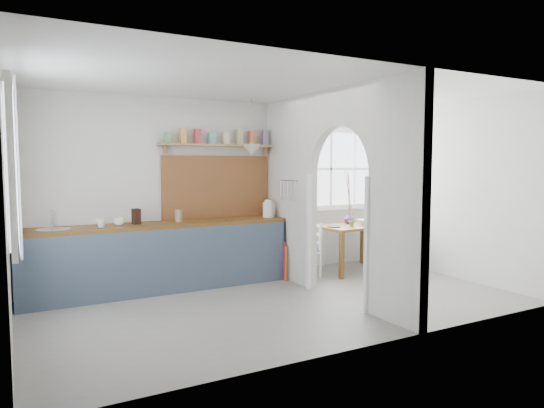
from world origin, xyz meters
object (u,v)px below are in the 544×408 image
chair_right (401,239)px  kettle (268,208)px  vase (349,218)px  chair_left (306,250)px  dining_table (353,248)px

chair_right → kettle: bearing=106.1°
vase → chair_right: bearing=-17.3°
chair_right → vase: size_ratio=5.53×
chair_left → chair_right: 1.79m
dining_table → kettle: kettle is taller
dining_table → chair_right: bearing=-10.9°
chair_left → dining_table: bearing=105.2°
dining_table → vase: size_ratio=7.08×
vase → kettle: bearing=177.2°
dining_table → vase: 0.48m
chair_left → kettle: 0.84m
kettle → vase: 1.45m
dining_table → kettle: (-1.38, 0.24, 0.66)m
chair_right → kettle: kettle is taller
chair_right → vase: bearing=97.2°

